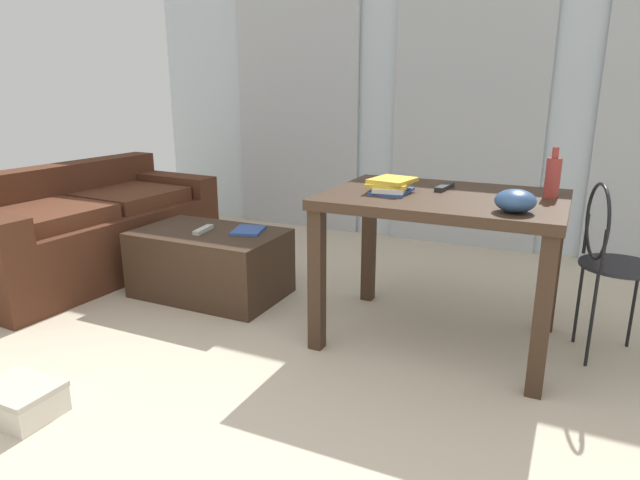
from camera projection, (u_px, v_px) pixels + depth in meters
The scene contains 14 objects.
ground_plane at pixel (369, 351), 2.77m from camera, with size 8.61×8.61×0.00m, color beige.
wall_back at pixel (472, 79), 4.31m from camera, with size 5.87×0.10×2.64m, color silver.
curtains at pixel (467, 111), 4.30m from camera, with size 4.18×0.03×2.17m.
couch at pixel (86, 230), 3.86m from camera, with size 0.96×1.81×0.73m.
coffee_table at pixel (210, 263), 3.47m from camera, with size 0.91×0.56×0.41m.
craft_table at pixel (443, 217), 2.74m from camera, with size 1.13×0.83×0.77m.
wire_chair at pixel (609, 250), 2.59m from camera, with size 0.37×0.39×0.86m.
bottle_near at pixel (553, 177), 2.61m from camera, with size 0.07×0.07×0.24m.
bowl at pixel (515, 201), 2.32m from camera, with size 0.17×0.17×0.10m, color #2D4C7A.
book_stack at pixel (391, 185), 2.75m from camera, with size 0.23×0.26×0.07m.
tv_remote_on_table at pixel (445, 187), 2.83m from camera, with size 0.04×0.19×0.02m, color #232326.
tv_remote_primary at pixel (203, 230), 3.40m from camera, with size 0.04×0.19×0.03m, color #B7B7B2.
magazine at pixel (248, 230), 3.40m from camera, with size 0.18×0.22×0.02m, color #33519E.
shoebox at pixel (20, 400), 2.22m from camera, with size 0.31×0.24×0.13m.
Camera 1 is at (0.85, -0.98, 1.30)m, focal length 31.07 mm.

